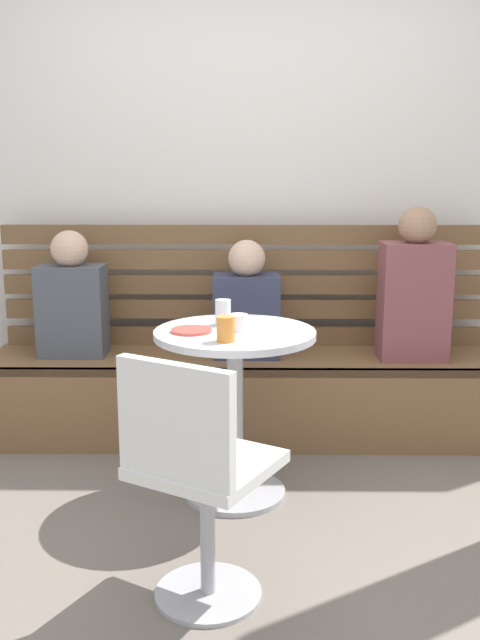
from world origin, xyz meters
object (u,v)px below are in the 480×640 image
at_px(person_child_middle, 71,301).
at_px(cup_water_clear, 222,312).
at_px(booth_bench, 246,396).
at_px(cafe_table, 234,381).
at_px(cup_ceramic_white, 237,323).
at_px(cup_tumbler_orange, 225,329).
at_px(person_child_left, 245,306).
at_px(white_chair, 195,473).
at_px(person_adult, 413,291).
at_px(plate_small, 190,330).

height_order(person_child_middle, cup_water_clear, person_child_middle).
distance_m(booth_bench, cafe_table, 0.76).
xyz_separation_m(cup_water_clear, cup_ceramic_white, (0.07, -0.11, -0.02)).
xyz_separation_m(person_child_middle, cup_ceramic_white, (0.87, -0.73, 0.05)).
bearing_deg(cup_tumbler_orange, cafe_table, 80.38).
bearing_deg(person_child_left, white_chair, -95.87).
bearing_deg(person_adult, white_chair, -124.37).
distance_m(cafe_table, cup_ceramic_white, 0.26).
relative_size(cup_ceramic_white, cup_tumbler_orange, 0.80).
relative_size(person_child_middle, cup_ceramic_white, 8.16).
bearing_deg(cup_ceramic_white, person_child_middle, 139.97).
bearing_deg(cup_water_clear, booth_bench, 80.20).
relative_size(person_child_middle, plate_small, 3.84).
distance_m(cafe_table, white_chair, 0.81).
bearing_deg(plate_small, cup_ceramic_white, 6.33).
relative_size(white_chair, person_adult, 1.09).
xyz_separation_m(white_chair, cup_ceramic_white, (0.12, 0.80, 0.31)).
height_order(person_adult, person_child_middle, person_adult).
xyz_separation_m(person_child_middle, cup_water_clear, (0.81, -0.62, 0.07)).
bearing_deg(person_adult, person_child_middle, 178.11).
height_order(cup_ceramic_white, plate_small, cup_ceramic_white).
bearing_deg(person_child_middle, white_chair, -63.96).
distance_m(cafe_table, person_child_middle, 1.14).
bearing_deg(cup_ceramic_white, cup_water_clear, 120.56).
relative_size(person_child_left, person_child_middle, 0.93).
height_order(person_child_left, plate_small, person_child_left).
height_order(cup_tumbler_orange, plate_small, cup_tumbler_orange).
bearing_deg(plate_small, booth_bench, 72.50).
bearing_deg(person_child_middle, cup_tumbler_orange, -48.03).
xyz_separation_m(booth_bench, person_adult, (0.85, -0.03, 0.57)).
xyz_separation_m(cafe_table, plate_small, (-0.18, -0.03, 0.23)).
bearing_deg(white_chair, cup_ceramic_white, 81.14).
bearing_deg(person_child_middle, plate_small, -48.06).
relative_size(person_child_middle, cup_water_clear, 5.93).
relative_size(person_adult, plate_small, 4.57).
distance_m(booth_bench, cup_water_clear, 0.83).
bearing_deg(plate_small, white_chair, -84.83).
height_order(booth_bench, cafe_table, cafe_table).
xyz_separation_m(person_adult, cup_ceramic_white, (-0.88, -0.68, -0.01)).
relative_size(booth_bench, plate_small, 15.88).
height_order(white_chair, cup_water_clear, same).
bearing_deg(cup_tumbler_orange, plate_small, 132.10).
relative_size(booth_bench, cup_water_clear, 24.55).
relative_size(person_adult, cup_water_clear, 7.07).
relative_size(person_child_left, cup_tumbler_orange, 6.07).
xyz_separation_m(person_child_middle, plate_small, (0.68, -0.76, 0.02)).
bearing_deg(cafe_table, person_child_middle, 139.74).
relative_size(white_chair, cup_tumbler_orange, 8.50).
height_order(white_chair, plate_small, white_chair).
relative_size(white_chair, plate_small, 5.00).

